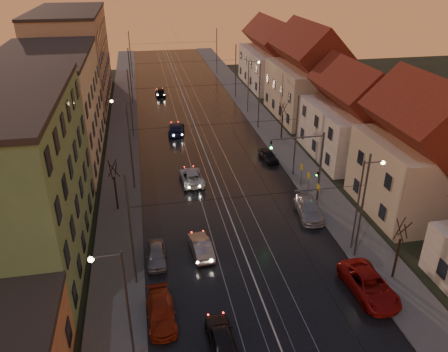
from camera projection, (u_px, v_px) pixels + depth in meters
road at (196, 130)px, 60.80m from camera, size 16.00×120.00×0.04m
sidewalk_left at (123, 134)px, 59.08m from camera, size 4.00×120.00×0.15m
sidewalk_right at (266, 125)px, 62.46m from camera, size 4.00×120.00×0.15m
tram_rail_0 at (181, 131)px, 60.41m from camera, size 0.06×120.00×0.03m
tram_rail_1 at (191, 130)px, 60.65m from camera, size 0.06×120.00×0.03m
tram_rail_2 at (202, 129)px, 60.91m from camera, size 0.06×120.00×0.03m
tram_rail_3 at (212, 129)px, 61.15m from camera, size 0.06×120.00×0.03m
apartment_left_1 at (5, 185)px, 32.10m from camera, size 10.00×18.00×13.00m
apartment_left_2 at (50, 109)px, 49.89m from camera, size 10.00×20.00×12.00m
apartment_left_3 at (73, 58)px, 70.52m from camera, size 10.00×24.00×14.00m
house_right_1 at (419, 157)px, 39.29m from camera, size 8.67×10.20×10.80m
house_right_2 at (353, 119)px, 51.07m from camera, size 9.18×12.24×9.20m
house_right_3 at (308, 78)px, 63.72m from camera, size 9.18×14.28×11.50m
house_right_4 at (272, 58)px, 79.87m from camera, size 9.18×16.32×10.00m
catenary_pole_l_1 at (131, 232)px, 30.11m from camera, size 0.16×0.16×9.00m
catenary_pole_r_1 at (362, 208)px, 33.03m from camera, size 0.16×0.16×9.00m
catenary_pole_l_2 at (131, 149)px, 43.29m from camera, size 0.16×0.16×9.00m
catenary_pole_r_2 at (296, 137)px, 46.20m from camera, size 0.16×0.16×9.00m
catenary_pole_l_3 at (131, 104)px, 56.46m from camera, size 0.16×0.16×9.00m
catenary_pole_r_3 at (259, 97)px, 59.37m from camera, size 0.16×0.16×9.00m
catenary_pole_l_4 at (130, 77)px, 69.63m from camera, size 0.16×0.16×9.00m
catenary_pole_r_4 at (236, 72)px, 72.54m from camera, size 0.16×0.16×9.00m
catenary_pole_l_5 at (130, 55)px, 85.44m from camera, size 0.16×0.16×9.00m
catenary_pole_r_5 at (217, 52)px, 88.35m from camera, size 0.16×0.16×9.00m
street_lamp_0 at (121, 299)px, 23.71m from camera, size 1.75×0.32×8.00m
street_lamp_1 at (363, 197)px, 33.82m from camera, size 1.75×0.32×8.00m
street_lamp_2 at (126, 125)px, 48.30m from camera, size 1.75×0.32×8.00m
street_lamp_3 at (250, 81)px, 65.43m from camera, size 1.75×0.32×8.00m
traffic_light_mast at (311, 159)px, 40.78m from camera, size 5.30×0.32×7.20m
bare_tree_0 at (115, 187)px, 40.40m from camera, size 1.09×1.09×5.11m
bare_tree_1 at (398, 251)px, 31.56m from camera, size 1.09×1.09×5.11m
bare_tree_2 at (282, 123)px, 56.19m from camera, size 1.09×1.09×5.11m
driving_car_0 at (221, 338)px, 26.67m from camera, size 1.71×4.08×1.38m
driving_car_1 at (201, 246)px, 35.13m from camera, size 1.78×4.27×1.37m
driving_car_2 at (192, 177)px, 46.36m from camera, size 2.44×4.93×1.35m
driving_car_3 at (176, 128)px, 59.32m from camera, size 2.71×5.26×1.46m
driving_car_4 at (160, 92)px, 75.67m from camera, size 1.74×4.05×1.36m
parked_left_2 at (161, 312)px, 28.63m from camera, size 1.96×4.50×1.29m
parked_left_3 at (156, 254)px, 34.23m from camera, size 1.61×3.77×1.27m
parked_right_0 at (369, 285)px, 30.85m from camera, size 2.80×5.65×1.54m
parked_right_1 at (309, 209)px, 40.35m from camera, size 2.54×5.13×1.43m
parked_right_2 at (268, 156)px, 51.36m from camera, size 1.94×3.79×1.23m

